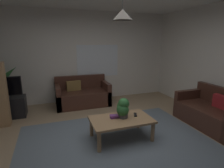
# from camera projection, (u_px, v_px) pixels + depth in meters

# --- Properties ---
(floor) EXTENTS (5.35, 5.50, 0.02)m
(floor) POSITION_uv_depth(u_px,v_px,m) (117.00, 144.00, 3.32)
(floor) COLOR #9E8466
(floor) RESTS_ON ground
(rug) EXTENTS (3.48, 3.03, 0.01)m
(rug) POSITION_uv_depth(u_px,v_px,m) (122.00, 149.00, 3.14)
(rug) COLOR slate
(rug) RESTS_ON ground
(wall_back) EXTENTS (5.47, 0.06, 2.69)m
(wall_back) POSITION_uv_depth(u_px,v_px,m) (85.00, 57.00, 5.57)
(wall_back) COLOR silver
(wall_back) RESTS_ON ground
(window_pane) EXTENTS (1.30, 0.01, 0.98)m
(window_pane) POSITION_uv_depth(u_px,v_px,m) (98.00, 61.00, 5.70)
(window_pane) COLOR white
(couch_under_window) EXTENTS (1.49, 0.80, 0.82)m
(couch_under_window) POSITION_uv_depth(u_px,v_px,m) (83.00, 96.00, 5.29)
(couch_under_window) COLOR #47281E
(couch_under_window) RESTS_ON ground
(couch_right_side) EXTENTS (0.80, 1.46, 0.82)m
(couch_right_side) POSITION_uv_depth(u_px,v_px,m) (212.00, 113.00, 3.99)
(couch_right_side) COLOR #47281E
(couch_right_side) RESTS_ON ground
(coffee_table) EXTENTS (1.14, 0.69, 0.41)m
(coffee_table) POSITION_uv_depth(u_px,v_px,m) (121.00, 122.00, 3.43)
(coffee_table) COLOR #A87F56
(coffee_table) RESTS_ON ground
(book_on_table_0) EXTENTS (0.15, 0.09, 0.03)m
(book_on_table_0) POSITION_uv_depth(u_px,v_px,m) (114.00, 117.00, 3.44)
(book_on_table_0) COLOR #72387F
(book_on_table_0) RESTS_ON coffee_table
(book_on_table_1) EXTENTS (0.17, 0.13, 0.03)m
(book_on_table_1) POSITION_uv_depth(u_px,v_px,m) (114.00, 116.00, 3.44)
(book_on_table_1) COLOR #72387F
(book_on_table_1) RESTS_ON coffee_table
(remote_on_table_0) EXTENTS (0.10, 0.17, 0.02)m
(remote_on_table_0) POSITION_uv_depth(u_px,v_px,m) (125.00, 116.00, 3.50)
(remote_on_table_0) COLOR black
(remote_on_table_0) RESTS_ON coffee_table
(remote_on_table_1) EXTENTS (0.11, 0.17, 0.02)m
(remote_on_table_1) POSITION_uv_depth(u_px,v_px,m) (135.00, 115.00, 3.57)
(remote_on_table_1) COLOR black
(remote_on_table_1) RESTS_ON coffee_table
(potted_plant_on_table) EXTENTS (0.24, 0.26, 0.38)m
(potted_plant_on_table) POSITION_uv_depth(u_px,v_px,m) (123.00, 108.00, 3.42)
(potted_plant_on_table) COLOR #4C4C51
(potted_plant_on_table) RESTS_ON coffee_table
(tv_stand) EXTENTS (0.90, 0.44, 0.50)m
(tv_stand) POSITION_uv_depth(u_px,v_px,m) (6.00, 108.00, 4.42)
(tv_stand) COLOR black
(tv_stand) RESTS_ON ground
(tv) EXTENTS (0.81, 0.16, 0.51)m
(tv) POSITION_uv_depth(u_px,v_px,m) (3.00, 87.00, 4.28)
(tv) COLOR black
(tv) RESTS_ON tv_stand
(potted_palm_corner) EXTENTS (0.82, 0.83, 1.25)m
(potted_palm_corner) POSITION_uv_depth(u_px,v_px,m) (6.00, 91.00, 4.74)
(potted_palm_corner) COLOR #B77051
(potted_palm_corner) RESTS_ON ground
(pendant_lamp) EXTENTS (0.33, 0.33, 0.53)m
(pendant_lamp) POSITION_uv_depth(u_px,v_px,m) (123.00, 15.00, 2.99)
(pendant_lamp) COLOR black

